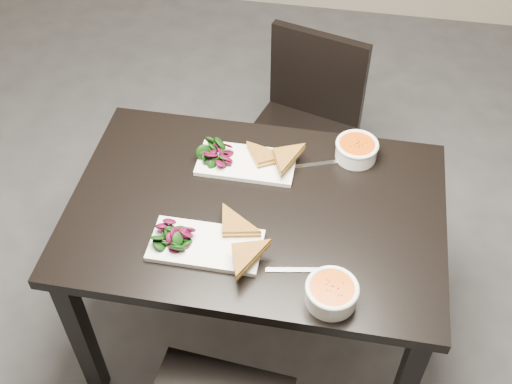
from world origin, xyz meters
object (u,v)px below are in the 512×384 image
chair_far (305,121)px  soup_bowl_far (357,149)px  soup_bowl_near (332,293)px  table (256,227)px  plate_near (206,245)px  plate_far (246,163)px

chair_far → soup_bowl_far: (0.22, -0.47, 0.30)m
soup_bowl_far → soup_bowl_near: bearing=-92.6°
table → plate_near: (-0.12, -0.19, 0.11)m
plate_near → soup_bowl_far: size_ratio=2.29×
soup_bowl_near → soup_bowl_far: bearing=87.4°
soup_bowl_near → plate_far: 0.60m
plate_near → soup_bowl_far: 0.63m
chair_far → soup_bowl_far: size_ratio=5.78×
chair_far → table: bearing=-80.0°
plate_far → soup_bowl_far: 0.38m
table → chair_far: bearing=84.1°
table → soup_bowl_near: bearing=-49.1°
soup_bowl_far → plate_near: bearing=-131.2°
soup_bowl_near → plate_far: size_ratio=0.46×
soup_bowl_near → soup_bowl_far: (0.03, 0.60, -0.00)m
table → plate_far: 0.22m
table → plate_near: bearing=-122.7°
soup_bowl_far → plate_far: bearing=-163.9°
table → soup_bowl_near: (0.27, -0.31, 0.14)m
table → plate_near: size_ratio=3.56×
table → soup_bowl_far: 0.44m
plate_far → soup_bowl_far: soup_bowl_far is taller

